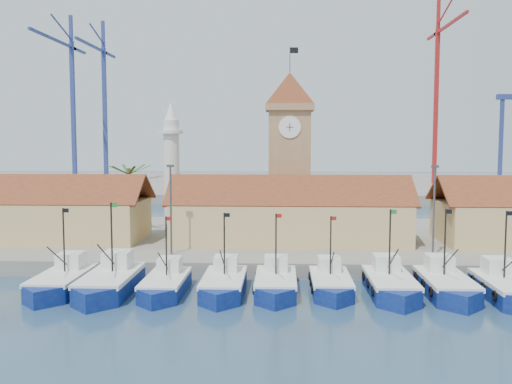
{
  "coord_description": "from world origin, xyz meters",
  "views": [
    {
      "loc": [
        -0.88,
        -44.16,
        12.84
      ],
      "look_at": [
        -3.74,
        18.0,
        7.29
      ],
      "focal_mm": 40.0,
      "sensor_mm": 36.0,
      "label": 1
    }
  ],
  "objects_px": {
    "boat_0": "(61,283)",
    "clock_tower": "(289,148)",
    "boat_5": "(331,285)",
    "minaret": "(172,166)"
  },
  "relations": [
    {
      "from": "boat_0",
      "to": "boat_5",
      "type": "distance_m",
      "value": 22.97
    },
    {
      "from": "boat_0",
      "to": "clock_tower",
      "type": "xyz_separation_m",
      "value": [
        19.67,
        23.36,
        11.18
      ]
    },
    {
      "from": "boat_0",
      "to": "clock_tower",
      "type": "distance_m",
      "value": 32.53
    },
    {
      "from": "boat_0",
      "to": "boat_5",
      "type": "xyz_separation_m",
      "value": [
        22.96,
        0.75,
        -0.07
      ]
    },
    {
      "from": "boat_5",
      "to": "minaret",
      "type": "distance_m",
      "value": 31.97
    },
    {
      "from": "boat_5",
      "to": "minaret",
      "type": "height_order",
      "value": "minaret"
    },
    {
      "from": "boat_5",
      "to": "clock_tower",
      "type": "bearing_deg",
      "value": 98.28
    },
    {
      "from": "boat_5",
      "to": "minaret",
      "type": "relative_size",
      "value": 0.56
    },
    {
      "from": "boat_0",
      "to": "boat_5",
      "type": "height_order",
      "value": "boat_0"
    },
    {
      "from": "boat_0",
      "to": "boat_5",
      "type": "relative_size",
      "value": 1.1
    }
  ]
}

